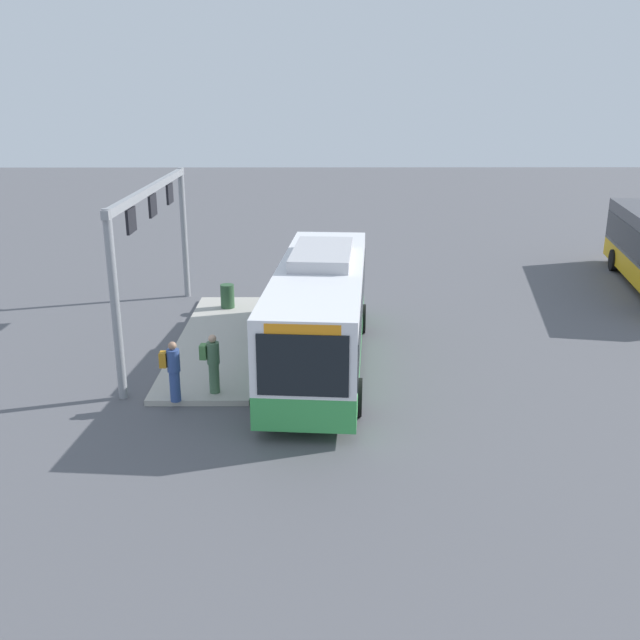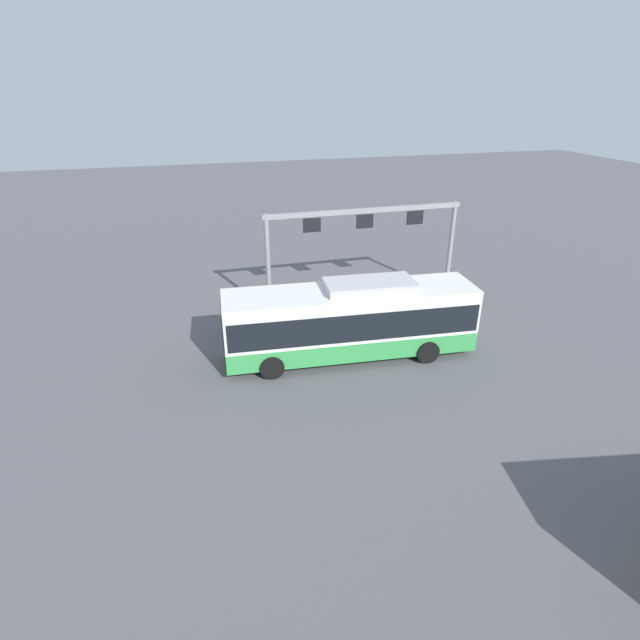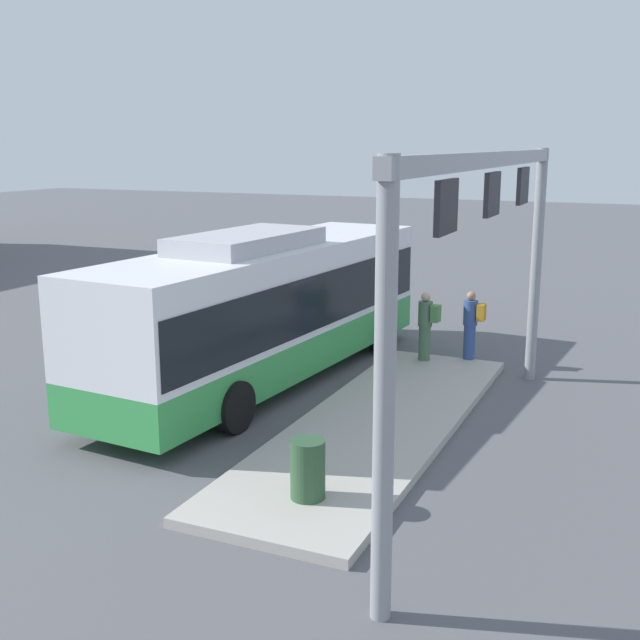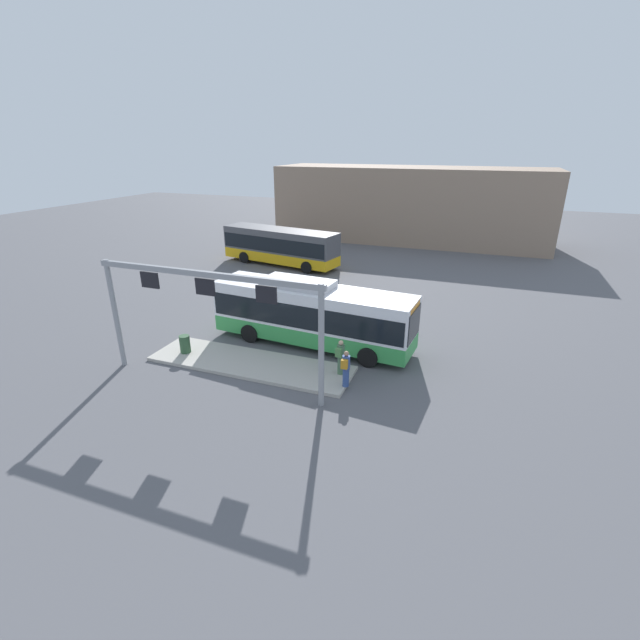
% 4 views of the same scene
% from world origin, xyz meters
% --- Properties ---
extents(ground_plane, '(120.00, 120.00, 0.00)m').
position_xyz_m(ground_plane, '(0.00, 0.00, 0.00)').
color(ground_plane, '#56565B').
extents(platform_curb, '(10.00, 2.80, 0.16)m').
position_xyz_m(platform_curb, '(-1.92, -3.32, 0.08)').
color(platform_curb, '#B2ADA3').
rests_on(platform_curb, ground).
extents(bus_main, '(10.87, 3.37, 3.46)m').
position_xyz_m(bus_main, '(-0.01, 0.00, 1.81)').
color(bus_main, green).
rests_on(bus_main, ground).
extents(person_boarding, '(0.37, 0.54, 1.67)m').
position_xyz_m(person_boarding, '(2.52, -2.93, 1.05)').
color(person_boarding, '#476B4C').
rests_on(person_boarding, platform_curb).
extents(person_waiting_near, '(0.34, 0.52, 1.67)m').
position_xyz_m(person_waiting_near, '(3.07, -3.89, 1.05)').
color(person_waiting_near, '#334C8C').
rests_on(person_waiting_near, platform_curb).
extents(platform_sign_gantry, '(10.58, 0.24, 5.20)m').
position_xyz_m(platform_sign_gantry, '(-2.57, -5.42, 3.82)').
color(platform_sign_gantry, gray).
rests_on(platform_sign_gantry, ground).
extents(trash_bin, '(0.52, 0.52, 0.90)m').
position_xyz_m(trash_bin, '(-5.50, -3.50, 0.61)').
color(trash_bin, '#2D5133').
rests_on(trash_bin, platform_curb).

